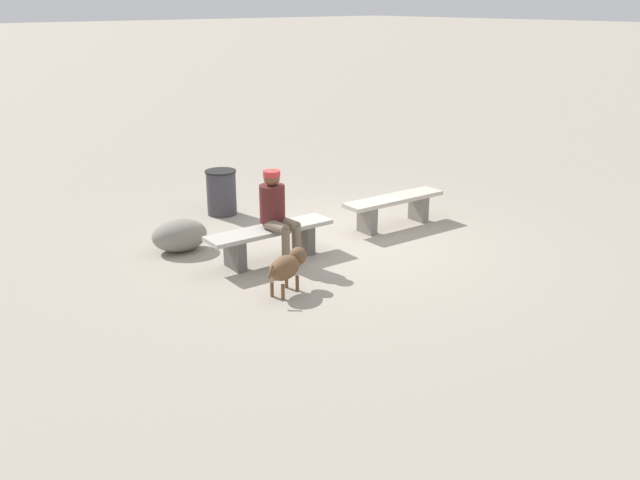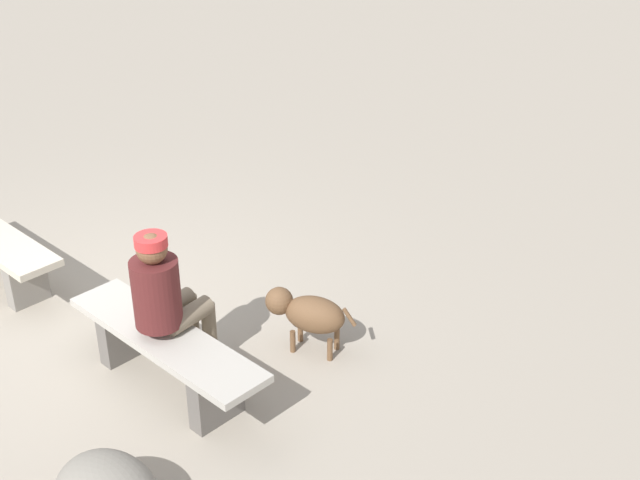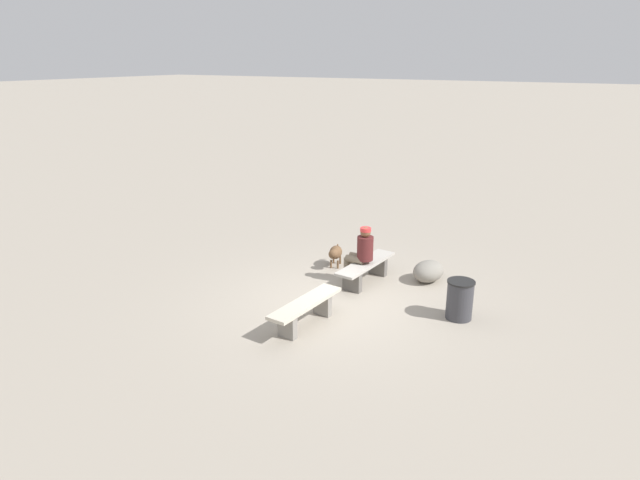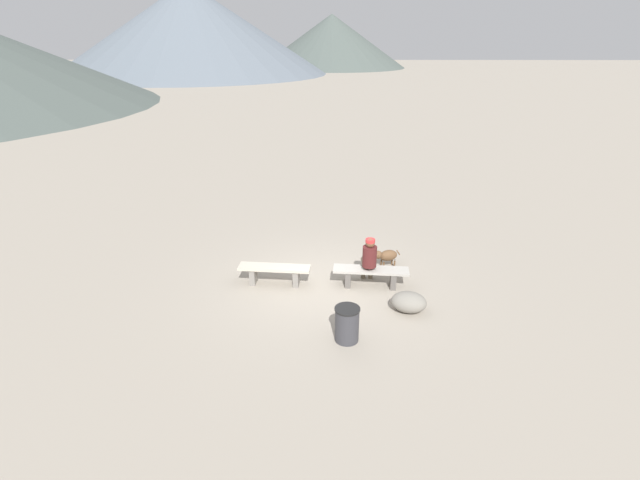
% 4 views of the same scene
% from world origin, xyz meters
% --- Properties ---
extents(ground, '(210.00, 210.00, 0.06)m').
position_xyz_m(ground, '(0.00, 0.00, -0.03)').
color(ground, '#9E9384').
extents(bench_left, '(1.78, 0.54, 0.48)m').
position_xyz_m(bench_left, '(-1.20, 0.04, 0.34)').
color(bench_left, gray).
rests_on(bench_left, ground).
extents(bench_right, '(1.85, 0.58, 0.46)m').
position_xyz_m(bench_right, '(1.15, -0.02, 0.32)').
color(bench_right, '#605B56').
rests_on(bench_right, ground).
extents(seated_person, '(0.35, 0.62, 1.26)m').
position_xyz_m(seated_person, '(1.10, 0.06, 0.74)').
color(seated_person, '#511E1E').
rests_on(seated_person, ground).
extents(dog, '(0.72, 0.43, 0.50)m').
position_xyz_m(dog, '(1.65, 0.99, 0.34)').
color(dog, brown).
rests_on(dog, ground).
extents(trash_bin, '(0.51, 0.51, 0.74)m').
position_xyz_m(trash_bin, '(0.49, -2.26, 0.37)').
color(trash_bin, '#38383D').
rests_on(trash_bin, ground).
extents(boulder, '(0.89, 0.75, 0.46)m').
position_xyz_m(boulder, '(1.90, -1.16, 0.23)').
color(boulder, gray).
rests_on(boulder, ground).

